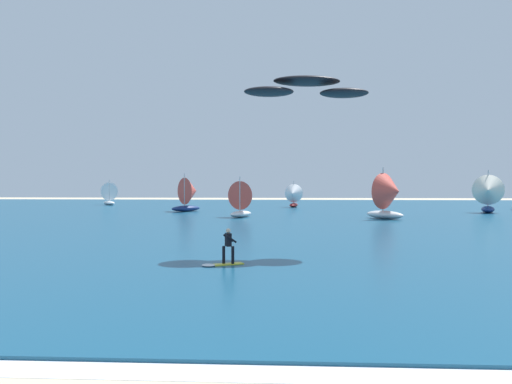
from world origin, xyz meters
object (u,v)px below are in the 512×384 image
at_px(kite, 307,88).
at_px(sailboat_outermost, 108,193).
at_px(sailboat_mid_right, 190,194).
at_px(sailboat_heeled_over, 390,195).
at_px(sailboat_anchored_offshore, 293,195).
at_px(kitesurfer, 224,252).
at_px(sailboat_leading, 243,198).
at_px(sailboat_near_shore, 488,193).

bearing_deg(kite, sailboat_outermost, 119.85).
xyz_separation_m(sailboat_mid_right, sailboat_heeled_over, (22.50, -11.70, 0.21)).
relative_size(kite, sailboat_anchored_offshore, 1.85).
distance_m(sailboat_outermost, sailboat_heeled_over, 47.43).
xyz_separation_m(kitesurfer, kite, (3.97, 4.21, 8.25)).
xyz_separation_m(sailboat_leading, sailboat_near_shore, (28.83, 7.86, 0.39)).
bearing_deg(sailboat_heeled_over, sailboat_near_shore, 36.52).
distance_m(kitesurfer, sailboat_leading, 30.11).
xyz_separation_m(kitesurfer, sailboat_heeled_over, (13.51, 27.63, 1.80)).
bearing_deg(sailboat_heeled_over, sailboat_outermost, 144.70).
bearing_deg(sailboat_outermost, kite, -60.15).
xyz_separation_m(kitesurfer, sailboat_outermost, (-25.20, 55.04, 1.25)).
bearing_deg(sailboat_near_shore, sailboat_anchored_offshore, 153.32).
height_order(sailboat_outermost, sailboat_near_shore, sailboat_near_shore).
height_order(sailboat_heeled_over, sailboat_near_shore, sailboat_heeled_over).
bearing_deg(kite, sailboat_mid_right, 110.26).
xyz_separation_m(sailboat_mid_right, sailboat_leading, (7.54, -9.28, -0.22)).
distance_m(kite, sailboat_outermost, 59.02).
xyz_separation_m(kite, sailboat_outermost, (-29.17, 50.83, -7.00)).
bearing_deg(sailboat_near_shore, sailboat_mid_right, 177.75).
bearing_deg(sailboat_outermost, sailboat_leading, -46.47).
relative_size(kitesurfer, sailboat_mid_right, 0.42).
relative_size(kitesurfer, sailboat_heeled_over, 0.38).
xyz_separation_m(sailboat_near_shore, sailboat_anchored_offshore, (-23.06, 11.59, -0.63)).
xyz_separation_m(sailboat_outermost, sailboat_leading, (23.75, -25.00, 0.12)).
height_order(kite, sailboat_mid_right, kite).
height_order(sailboat_mid_right, sailboat_near_shore, sailboat_near_shore).
xyz_separation_m(kitesurfer, sailboat_mid_right, (-8.99, 39.32, 1.59)).
height_order(kitesurfer, sailboat_near_shore, sailboat_near_shore).
xyz_separation_m(kite, sailboat_mid_right, (-12.96, 35.12, -6.66)).
distance_m(sailboat_mid_right, sailboat_heeled_over, 25.36).
relative_size(sailboat_heeled_over, sailboat_leading, 1.22).
distance_m(sailboat_heeled_over, sailboat_leading, 15.16).
bearing_deg(sailboat_mid_right, sailboat_anchored_offshore, 37.37).
bearing_deg(sailboat_anchored_offshore, sailboat_mid_right, -142.63).
bearing_deg(sailboat_mid_right, kite, -69.74).
bearing_deg(sailboat_heeled_over, sailboat_leading, 170.83).
bearing_deg(sailboat_anchored_offshore, kite, -90.44).
height_order(kitesurfer, sailboat_anchored_offshore, sailboat_anchored_offshore).
distance_m(sailboat_mid_right, sailboat_near_shore, 36.39).
relative_size(kite, sailboat_outermost, 1.73).
relative_size(sailboat_heeled_over, sailboat_near_shore, 1.01).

